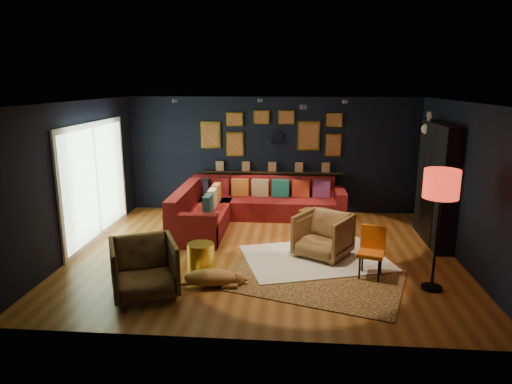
# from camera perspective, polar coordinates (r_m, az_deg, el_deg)

# --- Properties ---
(floor) EXTENTS (6.50, 6.50, 0.00)m
(floor) POSITION_cam_1_polar(r_m,az_deg,el_deg) (8.03, 1.06, -7.68)
(floor) COLOR brown
(floor) RESTS_ON ground
(room_walls) EXTENTS (6.50, 6.50, 6.50)m
(room_walls) POSITION_cam_1_polar(r_m,az_deg,el_deg) (7.60, 1.11, 3.59)
(room_walls) COLOR black
(room_walls) RESTS_ON ground
(sectional) EXTENTS (3.41, 2.69, 0.86)m
(sectional) POSITION_cam_1_polar(r_m,az_deg,el_deg) (9.69, -1.87, -1.92)
(sectional) COLOR maroon
(sectional) RESTS_ON ground
(ledge) EXTENTS (3.20, 0.12, 0.04)m
(ledge) POSITION_cam_1_polar(r_m,az_deg,el_deg) (10.35, 2.04, 2.48)
(ledge) COLOR black
(ledge) RESTS_ON room_walls
(gallery_wall) EXTENTS (3.15, 0.04, 1.02)m
(gallery_wall) POSITION_cam_1_polar(r_m,az_deg,el_deg) (10.26, 2.02, 7.39)
(gallery_wall) COLOR gold
(gallery_wall) RESTS_ON room_walls
(sunburst_mirror) EXTENTS (0.47, 0.16, 0.47)m
(sunburst_mirror) POSITION_cam_1_polar(r_m,az_deg,el_deg) (10.27, 2.65, 6.79)
(sunburst_mirror) COLOR silver
(sunburst_mirror) RESTS_ON room_walls
(fireplace) EXTENTS (0.31, 1.60, 2.20)m
(fireplace) POSITION_cam_1_polar(r_m,az_deg,el_deg) (8.97, 21.61, 0.45)
(fireplace) COLOR black
(fireplace) RESTS_ON ground
(deer_head) EXTENTS (0.50, 0.28, 0.45)m
(deer_head) POSITION_cam_1_polar(r_m,az_deg,el_deg) (9.30, 21.57, 7.34)
(deer_head) COLOR white
(deer_head) RESTS_ON fireplace
(sliding_door) EXTENTS (0.06, 2.80, 2.20)m
(sliding_door) POSITION_cam_1_polar(r_m,az_deg,el_deg) (9.05, -19.41, 1.26)
(sliding_door) COLOR white
(sliding_door) RESTS_ON ground
(ceiling_spots) EXTENTS (3.30, 2.50, 0.06)m
(ceiling_spots) POSITION_cam_1_polar(r_m,az_deg,el_deg) (8.29, 1.50, 11.15)
(ceiling_spots) COLOR black
(ceiling_spots) RESTS_ON room_walls
(shag_rug) EXTENTS (2.70, 2.28, 0.03)m
(shag_rug) POSITION_cam_1_polar(r_m,az_deg,el_deg) (7.83, 7.42, -8.23)
(shag_rug) COLOR white
(shag_rug) RESTS_ON ground
(leopard_rug) EXTENTS (3.09, 2.60, 0.02)m
(leopard_rug) POSITION_cam_1_polar(r_m,az_deg,el_deg) (7.14, 7.08, -10.53)
(leopard_rug) COLOR #BC8747
(leopard_rug) RESTS_ON ground
(coffee_table) EXTENTS (0.97, 0.83, 0.41)m
(coffee_table) POSITION_cam_1_polar(r_m,az_deg,el_deg) (9.05, 7.90, -2.91)
(coffee_table) COLOR #573218
(coffee_table) RESTS_ON shag_rug
(pouf) EXTENTS (0.47, 0.47, 0.30)m
(pouf) POSITION_cam_1_polar(r_m,az_deg,el_deg) (9.33, -6.43, -3.51)
(pouf) COLOR maroon
(pouf) RESTS_ON shag_rug
(armchair_left) EXTENTS (1.12, 1.09, 0.89)m
(armchair_left) POSITION_cam_1_polar(r_m,az_deg,el_deg) (6.56, -13.84, -8.92)
(armchair_left) COLOR #B58247
(armchair_left) RESTS_ON ground
(armchair_right) EXTENTS (1.09, 1.07, 0.84)m
(armchair_right) POSITION_cam_1_polar(r_m,az_deg,el_deg) (7.82, 8.40, -5.15)
(armchair_right) COLOR #B58247
(armchair_right) RESTS_ON ground
(gold_stool) EXTENTS (0.41, 0.41, 0.51)m
(gold_stool) POSITION_cam_1_polar(r_m,az_deg,el_deg) (7.13, -6.89, -8.38)
(gold_stool) COLOR gold
(gold_stool) RESTS_ON ground
(orange_chair) EXTENTS (0.46, 0.46, 0.79)m
(orange_chair) POSITION_cam_1_polar(r_m,az_deg,el_deg) (7.19, 14.28, -6.76)
(orange_chair) COLOR black
(orange_chair) RESTS_ON ground
(floor_lamp) EXTENTS (0.48, 0.48, 1.76)m
(floor_lamp) POSITION_cam_1_polar(r_m,az_deg,el_deg) (6.74, 22.13, 0.35)
(floor_lamp) COLOR black
(floor_lamp) RESTS_ON ground
(dog) EXTENTS (1.11, 0.63, 0.33)m
(dog) POSITION_cam_1_polar(r_m,az_deg,el_deg) (6.78, -5.69, -10.22)
(dog) COLOR #B68441
(dog) RESTS_ON leopard_rug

